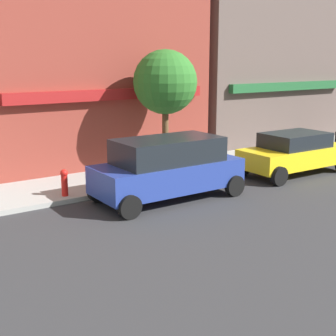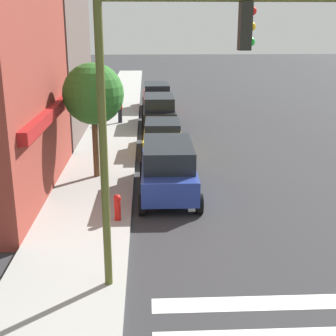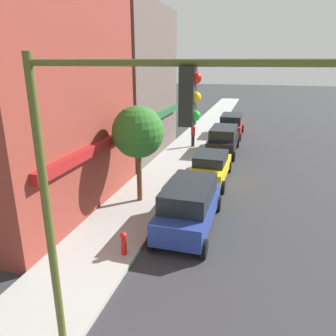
# 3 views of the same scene
# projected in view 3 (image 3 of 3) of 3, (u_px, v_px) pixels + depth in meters

# --- Properties ---
(storefront_row) EXTENTS (19.24, 5.30, 13.41)m
(storefront_row) POSITION_uv_depth(u_px,v_px,m) (83.00, 71.00, 17.38)
(storefront_row) COLOR maroon
(storefront_row) RESTS_ON ground_plane
(traffic_signal) EXTENTS (0.32, 5.49, 6.70)m
(traffic_signal) POSITION_uv_depth(u_px,v_px,m) (98.00, 168.00, 6.19)
(traffic_signal) COLOR #474C1E
(traffic_signal) RESTS_ON ground_plane
(suv_blue) EXTENTS (4.72, 2.12, 1.94)m
(suv_blue) POSITION_uv_depth(u_px,v_px,m) (189.00, 205.00, 13.13)
(suv_blue) COLOR navy
(suv_blue) RESTS_ON ground_plane
(sedan_yellow) EXTENTS (4.44, 2.02, 1.59)m
(sedan_yellow) POSITION_uv_depth(u_px,v_px,m) (211.00, 166.00, 18.56)
(sedan_yellow) COLOR yellow
(sedan_yellow) RESTS_ON ground_plane
(suv_black) EXTENTS (4.70, 2.12, 1.94)m
(suv_black) POSITION_uv_depth(u_px,v_px,m) (223.00, 139.00, 24.12)
(suv_black) COLOR black
(suv_black) RESTS_ON ground_plane
(suv_red) EXTENTS (4.73, 2.12, 1.94)m
(suv_red) POSITION_uv_depth(u_px,v_px,m) (231.00, 125.00, 29.75)
(suv_red) COLOR #B21E19
(suv_red) RESTS_ON ground_plane
(pedestrian_red_jacket) EXTENTS (0.32, 0.32, 1.77)m
(pedestrian_red_jacket) POSITION_uv_depth(u_px,v_px,m) (193.00, 135.00, 25.39)
(pedestrian_red_jacket) COLOR #23232D
(pedestrian_red_jacket) RESTS_ON sidewalk_left
(fire_hydrant) EXTENTS (0.24, 0.24, 0.84)m
(fire_hydrant) POSITION_uv_depth(u_px,v_px,m) (124.00, 242.00, 11.21)
(fire_hydrant) COLOR red
(fire_hydrant) RESTS_ON sidewalk_left
(street_tree) EXTENTS (2.37, 2.37, 4.51)m
(street_tree) POSITION_uv_depth(u_px,v_px,m) (138.00, 132.00, 14.77)
(street_tree) COLOR brown
(street_tree) RESTS_ON sidewalk_left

